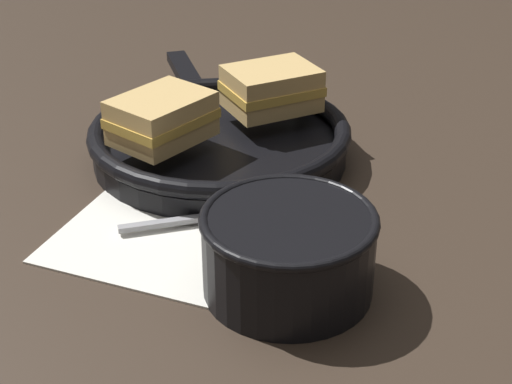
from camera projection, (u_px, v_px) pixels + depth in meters
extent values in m
plane|color=#382B21|center=(224.00, 218.00, 0.74)|extent=(4.00, 4.00, 0.00)
cube|color=white|center=(186.00, 233.00, 0.71)|extent=(0.25, 0.23, 0.00)
cylinder|color=black|center=(288.00, 254.00, 0.62)|extent=(0.14, 0.14, 0.07)
cylinder|color=gold|center=(289.00, 231.00, 0.61)|extent=(0.12, 0.12, 0.01)
torus|color=black|center=(289.00, 219.00, 0.61)|extent=(0.14, 0.14, 0.01)
cube|color=#9E9EA3|center=(171.00, 222.00, 0.71)|extent=(0.09, 0.05, 0.01)
ellipsoid|color=#9E9EA3|center=(245.00, 212.00, 0.73)|extent=(0.05, 0.04, 0.01)
cylinder|color=black|center=(220.00, 149.00, 0.84)|extent=(0.27, 0.27, 0.02)
torus|color=black|center=(220.00, 131.00, 0.83)|extent=(0.28, 0.28, 0.02)
cube|color=black|center=(184.00, 71.00, 0.99)|extent=(0.07, 0.12, 0.01)
cube|color=#DBB26B|center=(271.00, 100.00, 0.85)|extent=(0.12, 0.11, 0.02)
cube|color=gold|center=(272.00, 88.00, 0.85)|extent=(0.12, 0.12, 0.01)
cube|color=#DBB26B|center=(272.00, 76.00, 0.84)|extent=(0.12, 0.11, 0.02)
cube|color=#DBB26B|center=(163.00, 131.00, 0.79)|extent=(0.11, 0.12, 0.02)
cube|color=gold|center=(162.00, 118.00, 0.78)|extent=(0.11, 0.12, 0.01)
cube|color=#DBB26B|center=(161.00, 105.00, 0.77)|extent=(0.11, 0.12, 0.02)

